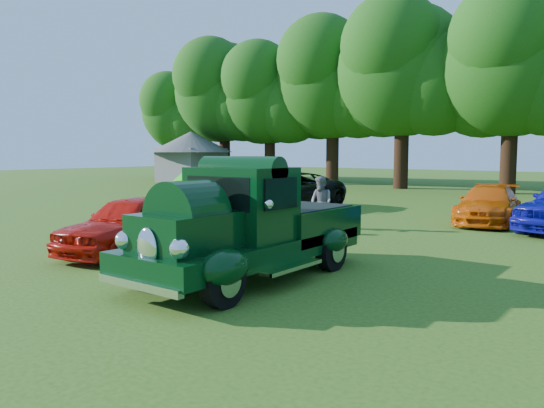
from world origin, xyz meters
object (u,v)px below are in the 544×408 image
Objects in this scene: back_car_orange at (489,205)px; hero_pickup at (250,230)px; spectator_pink at (217,200)px; gazebo at (191,151)px; spectator_white at (197,195)px; spectator_grey at (321,203)px; red_convertible at (133,224)px; back_car_black at (286,191)px; back_car_lime at (201,187)px.

hero_pickup is at bearing -104.97° from back_car_orange.
hero_pickup is at bearing -37.16° from spectator_pink.
hero_pickup is 32.09m from gazebo.
spectator_pink is at bearing -139.09° from back_car_orange.
spectator_pink is at bearing -42.70° from gazebo.
hero_pickup is 2.85× the size of spectator_pink.
spectator_white is at bearing 142.16° from hero_pickup.
spectator_grey is 0.25× the size of gazebo.
spectator_grey is at bearing -67.62° from spectator_white.
spectator_grey is (-3.72, -4.34, 0.18)m from back_car_orange.
red_convertible is 0.73× the size of back_car_black.
back_car_lime is at bearing 138.26° from hero_pickup.
spectator_white is (-7.71, -5.62, 0.31)m from back_car_orange.
gazebo is at bearing 158.10° from spectator_grey.
back_car_lime is at bearing -42.93° from gazebo.
back_car_orange is 5.72m from spectator_grey.
hero_pickup reaches higher than spectator_white.
red_convertible is 11.47m from back_car_orange.
back_car_black is 3.42× the size of spectator_grey.
red_convertible is at bearing -146.62° from spectator_white.
back_car_black is (-6.25, 9.88, -0.13)m from hero_pickup.
hero_pickup is 3.30× the size of spectator_grey.
back_car_lime is at bearing 116.68° from red_convertible.
red_convertible is at bearing -123.89° from back_car_orange.
spectator_grey is 4.19m from spectator_white.
gazebo is at bearing 50.68° from spectator_white.
back_car_black is 2.95× the size of spectator_pink.
hero_pickup is 11.69m from back_car_black.
back_car_orange is (7.70, 0.60, -0.14)m from back_car_black.
hero_pickup is at bearing -50.93° from back_car_lime.
back_car_lime is at bearing -170.96° from back_car_black.
back_car_black is at bearing 4.43° from spectator_white.
spectator_grey is at bearing -35.85° from gazebo.
gazebo is (-19.19, 17.71, 1.48)m from spectator_pink.
gazebo is (-12.89, 11.99, 1.65)m from back_car_lime.
back_car_lime is 1.08× the size of back_car_orange.
hero_pickup is 1.15× the size of back_car_lime.
back_car_black is 1.29× the size of back_car_orange.
back_car_lime is 4.54m from back_car_black.
back_car_orange is at bearing 52.88° from red_convertible.
spectator_white is (-6.26, 4.86, 0.03)m from hero_pickup.
spectator_pink is (-4.48, 3.90, 0.03)m from hero_pickup.
spectator_grey reaches higher than red_convertible.
red_convertible is 0.87× the size of back_car_lime.
red_convertible is 2.15× the size of spectator_pink.
back_car_black is at bearing 177.35° from back_car_orange.
spectator_grey is (3.98, -3.74, 0.04)m from back_car_black.
gazebo is at bearing 149.02° from back_car_orange.
gazebo is (-21.40, 15.46, 1.60)m from spectator_grey.
red_convertible is at bearing -89.83° from spectator_grey.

